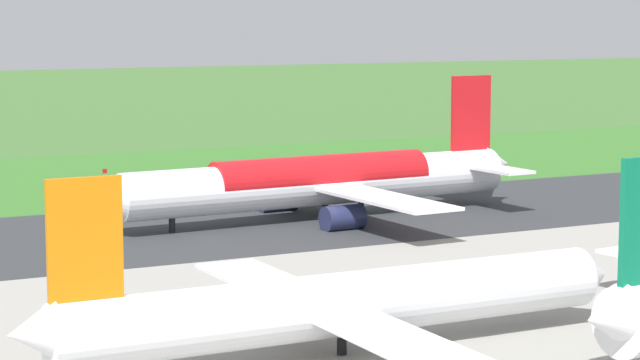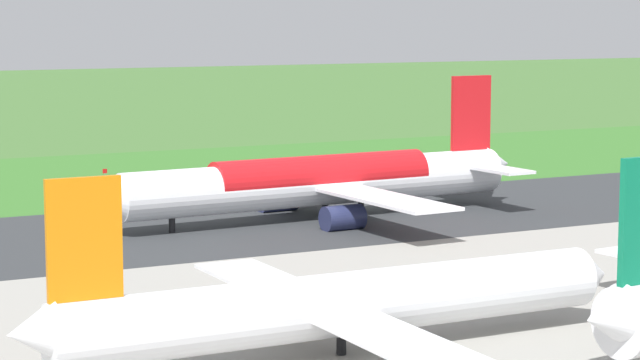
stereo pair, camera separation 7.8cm
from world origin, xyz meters
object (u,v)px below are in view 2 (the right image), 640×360
(traffic_cone_orange, at_px, (60,186))
(airliner_main, at_px, (323,181))
(airliner_parked_far, at_px, (338,303))
(no_stopping_sign, at_px, (105,178))

(traffic_cone_orange, bearing_deg, airliner_main, 116.87)
(airliner_main, distance_m, airliner_parked_far, 58.09)
(airliner_parked_far, bearing_deg, airliner_main, -116.36)
(airliner_main, bearing_deg, traffic_cone_orange, -63.13)
(airliner_main, distance_m, traffic_cone_orange, 43.54)
(no_stopping_sign, bearing_deg, airliner_main, 113.20)
(airliner_main, relative_size, traffic_cone_orange, 98.39)
(airliner_main, height_order, airliner_parked_far, airliner_main)
(airliner_main, bearing_deg, no_stopping_sign, -66.80)
(airliner_parked_far, height_order, traffic_cone_orange, airliner_parked_far)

